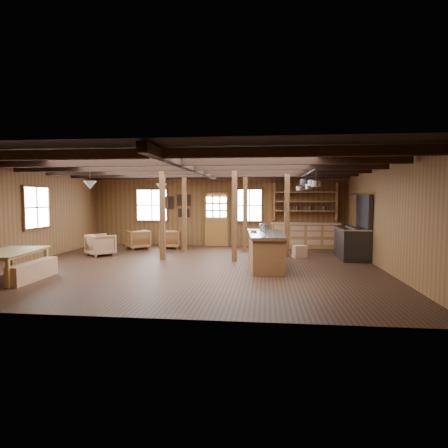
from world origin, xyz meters
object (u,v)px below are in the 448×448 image
at_px(kitchen_island, 265,250).
at_px(dining_table, 12,265).
at_px(commercial_range, 354,238).
at_px(armchair_b, 170,239).
at_px(armchair_c, 101,245).
at_px(armchair_a, 138,239).

distance_m(kitchen_island, dining_table, 6.23).
bearing_deg(commercial_range, armchair_b, 164.20).
height_order(dining_table, armchair_c, armchair_c).
distance_m(commercial_range, armchair_a, 7.57).
xyz_separation_m(kitchen_island, armchair_b, (-3.55, 3.48, -0.13)).
distance_m(commercial_range, armchair_b, 6.53).
distance_m(commercial_range, dining_table, 9.41).
xyz_separation_m(commercial_range, armchair_b, (-6.27, 1.78, -0.30)).
bearing_deg(armchair_b, armchair_a, 8.56).
xyz_separation_m(commercial_range, dining_table, (-8.55, -3.92, -0.32)).
bearing_deg(armchair_c, kitchen_island, -154.81).
distance_m(dining_table, armchair_b, 6.13).
distance_m(commercial_range, armchair_c, 8.09).
height_order(armchair_a, armchair_c, armchair_c).
xyz_separation_m(armchair_b, armchair_c, (-1.81, -2.01, 0.01)).
relative_size(kitchen_island, armchair_b, 3.36).
distance_m(armchair_a, armchair_c, 1.82).
bearing_deg(commercial_range, dining_table, -155.37).
bearing_deg(dining_table, armchair_a, -18.66).
bearing_deg(armchair_a, armchair_b, 157.95).
xyz_separation_m(commercial_range, armchair_c, (-8.08, -0.23, -0.29)).
bearing_deg(dining_table, commercial_range, -72.19).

